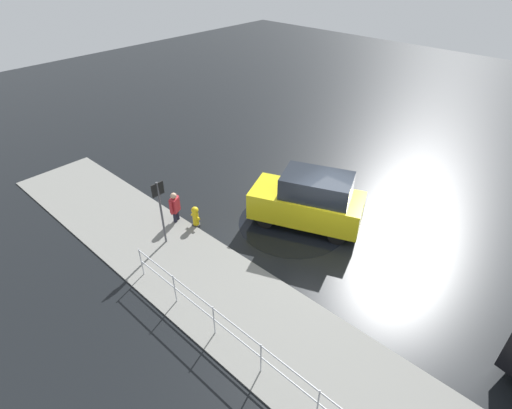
{
  "coord_description": "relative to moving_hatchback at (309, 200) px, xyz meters",
  "views": [
    {
      "loc": [
        -5.23,
        9.53,
        8.79
      ],
      "look_at": [
        2.6,
        1.03,
        0.9
      ],
      "focal_mm": 28.0,
      "sensor_mm": 36.0,
      "label": 1
    }
  ],
  "objects": [
    {
      "name": "metal_railing",
      "position": [
        -1.93,
        5.56,
        -0.31
      ],
      "size": [
        8.17,
        0.04,
        1.05
      ],
      "color": "#B7BABF",
      "rests_on": "ground"
    },
    {
      "name": "kerb_strip",
      "position": [
        -1.28,
        4.49,
        -1.01
      ],
      "size": [
        24.0,
        3.2,
        0.04
      ],
      "primitive_type": "cube",
      "color": "slate",
      "rests_on": "ground"
    },
    {
      "name": "fire_hydrant",
      "position": [
        2.89,
        2.81,
        -0.63
      ],
      "size": [
        0.42,
        0.31,
        0.8
      ],
      "color": "gold",
      "rests_on": "ground"
    },
    {
      "name": "moving_hatchback",
      "position": [
        0.0,
        0.0,
        0.0
      ],
      "size": [
        4.25,
        3.05,
        2.06
      ],
      "color": "yellow",
      "rests_on": "ground"
    },
    {
      "name": "sign_post",
      "position": [
        2.91,
        4.13,
        0.55
      ],
      "size": [
        0.07,
        0.44,
        2.4
      ],
      "color": "#4C4C51",
      "rests_on": "ground"
    },
    {
      "name": "puddle_patch",
      "position": [
        0.41,
        0.31,
        -1.02
      ],
      "size": [
        3.97,
        3.97,
        0.01
      ],
      "primitive_type": "cylinder",
      "color": "black",
      "rests_on": "ground"
    },
    {
      "name": "ground_plane",
      "position": [
        -1.28,
        0.29,
        -1.03
      ],
      "size": [
        60.0,
        60.0,
        0.0
      ],
      "primitive_type": "plane",
      "color": "black"
    },
    {
      "name": "pedestrian",
      "position": [
        3.62,
        3.12,
        -0.34
      ],
      "size": [
        0.36,
        0.53,
        1.22
      ],
      "color": "#B2262D",
      "rests_on": "ground"
    }
  ]
}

